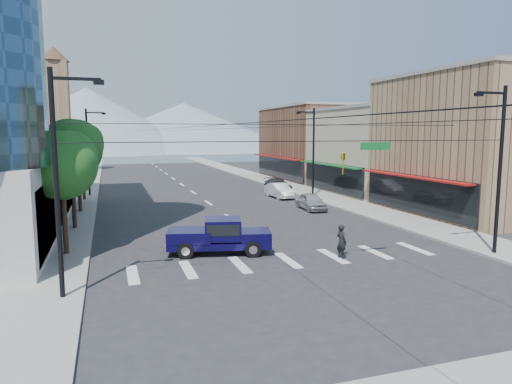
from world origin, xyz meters
TOP-DOWN VIEW (x-y plane):
  - ground at (0.00, 0.00)m, footprint 160.00×160.00m
  - sidewalk_left at (-12.00, 40.00)m, footprint 4.00×120.00m
  - sidewalk_right at (12.00, 40.00)m, footprint 4.00×120.00m
  - shop_near at (20.00, 10.00)m, footprint 12.00×14.00m
  - shop_mid at (20.00, 24.00)m, footprint 12.00×14.00m
  - shop_far at (20.00, 40.00)m, footprint 12.00×18.00m
  - clock_tower at (-16.50, 62.00)m, footprint 4.80×4.80m
  - mountain_left at (-15.00, 150.00)m, footprint 80.00×80.00m
  - mountain_right at (20.00, 160.00)m, footprint 90.00×90.00m
  - tree_near at (-11.07, 6.10)m, footprint 3.65×3.64m
  - tree_midnear at (-11.07, 13.10)m, footprint 4.09×4.09m
  - tree_midfar at (-11.07, 20.10)m, footprint 3.65×3.64m
  - tree_far at (-11.07, 27.10)m, footprint 4.09×4.09m
  - signal_rig at (0.19, -1.00)m, footprint 21.80×0.20m
  - lamp_pole_nw at (-10.67, 30.00)m, footprint 2.00×0.25m
  - lamp_pole_ne at (10.67, 22.00)m, footprint 2.00×0.25m
  - pickup_truck at (-3.27, 4.01)m, footprint 5.99×3.25m
  - pedestrian at (2.59, 0.95)m, footprint 0.58×0.75m
  - parked_car_near at (7.60, 15.52)m, footprint 1.91×4.27m
  - parked_car_mid at (7.60, 23.05)m, footprint 1.85×4.59m
  - parked_car_far at (9.40, 28.31)m, footprint 2.16×4.84m

SIDE VIEW (x-z plane):
  - ground at x=0.00m, z-range 0.00..0.00m
  - sidewalk_left at x=-12.00m, z-range 0.00..0.15m
  - sidewalk_right at x=12.00m, z-range 0.00..0.15m
  - parked_car_far at x=9.40m, z-range 0.00..1.38m
  - parked_car_near at x=7.60m, z-range 0.00..1.43m
  - parked_car_mid at x=7.60m, z-range 0.00..1.48m
  - pedestrian at x=2.59m, z-range 0.00..1.82m
  - pickup_truck at x=-3.27m, z-range 0.04..1.97m
  - shop_mid at x=20.00m, z-range 0.00..9.00m
  - signal_rig at x=0.19m, z-range 0.14..9.14m
  - lamp_pole_nw at x=-10.67m, z-range 0.44..9.44m
  - lamp_pole_ne at x=10.67m, z-range 0.44..9.44m
  - tree_near at x=-11.07m, z-range 1.64..8.34m
  - tree_midfar at x=-11.07m, z-range 1.64..8.34m
  - shop_far at x=20.00m, z-range 0.00..10.00m
  - shop_near at x=20.00m, z-range 0.00..11.00m
  - tree_midnear at x=-11.07m, z-range 1.83..9.35m
  - tree_far at x=-11.07m, z-range 1.83..9.35m
  - mountain_right at x=20.00m, z-range 0.00..18.00m
  - clock_tower at x=-16.50m, z-range 0.44..20.84m
  - mountain_left at x=-15.00m, z-range 0.00..22.00m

